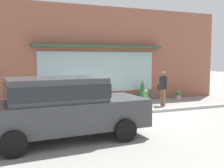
% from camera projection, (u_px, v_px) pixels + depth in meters
% --- Properties ---
extents(ground_plane, '(60.00, 60.00, 0.00)m').
position_uv_depth(ground_plane, '(125.00, 114.00, 10.87)').
color(ground_plane, gray).
extents(curb_strip, '(14.00, 0.24, 0.12)m').
position_uv_depth(curb_strip, '(127.00, 113.00, 10.68)').
color(curb_strip, '#B2B2AD').
rests_on(curb_strip, ground_plane).
extents(storefront, '(14.00, 0.81, 4.79)m').
position_uv_depth(storefront, '(98.00, 56.00, 13.59)').
color(storefront, '#935642').
rests_on(storefront, ground_plane).
extents(fire_hydrant, '(0.38, 0.35, 0.81)m').
position_uv_depth(fire_hydrant, '(146.00, 98.00, 12.36)').
color(fire_hydrant, '#4C8C47').
rests_on(fire_hydrant, ground_plane).
extents(pedestrian_with_handbag, '(0.24, 0.67, 1.61)m').
position_uv_depth(pedestrian_with_handbag, '(163.00, 86.00, 12.60)').
color(pedestrian_with_handbag, brown).
rests_on(pedestrian_with_handbag, ground_plane).
extents(parked_car_dark_gray, '(4.60, 2.15, 1.70)m').
position_uv_depth(parked_car_dark_gray, '(61.00, 105.00, 7.30)').
color(parked_car_dark_gray, '#383A3D').
rests_on(parked_car_dark_gray, ground_plane).
extents(potted_plant_window_left, '(0.47, 0.47, 0.70)m').
position_uv_depth(potted_plant_window_left, '(98.00, 97.00, 13.24)').
color(potted_plant_window_left, '#4C4C51').
rests_on(potted_plant_window_left, ground_plane).
extents(potted_plant_low_front, '(0.51, 0.51, 1.14)m').
position_uv_depth(potted_plant_low_front, '(142.00, 91.00, 13.98)').
color(potted_plant_low_front, '#9E6042').
rests_on(potted_plant_low_front, ground_plane).
extents(potted_plant_corner_tall, '(0.35, 0.35, 0.75)m').
position_uv_depth(potted_plant_corner_tall, '(19.00, 102.00, 11.64)').
color(potted_plant_corner_tall, '#4C4C51').
rests_on(potted_plant_corner_tall, ground_plane).
extents(potted_plant_window_right, '(0.27, 0.27, 0.44)m').
position_uv_depth(potted_plant_window_right, '(178.00, 95.00, 14.82)').
color(potted_plant_window_right, '#B7B2A3').
rests_on(potted_plant_window_right, ground_plane).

